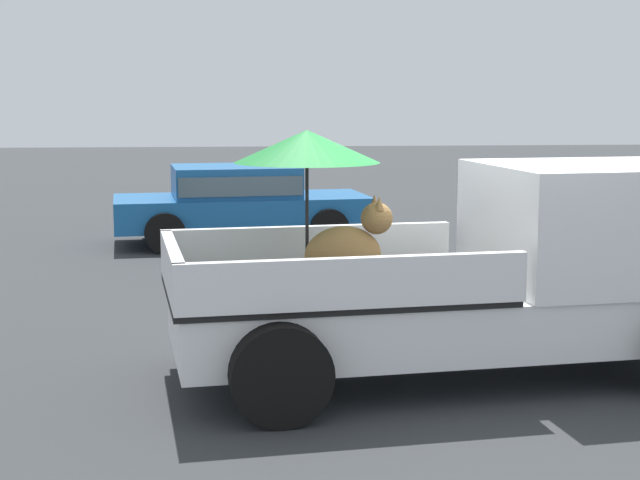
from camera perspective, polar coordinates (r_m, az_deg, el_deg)
name	(u,v)px	position (r m, az deg, el deg)	size (l,w,h in m)	color
ground_plane	(453,375)	(8.86, 7.91, -7.98)	(80.00, 80.00, 0.00)	#2D3033
pickup_truck_main	(499,268)	(8.79, 10.64, -1.68)	(5.23, 2.72, 2.22)	black
parked_sedan_near	(239,200)	(16.50, -4.85, 2.39)	(4.47, 2.34, 1.33)	black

